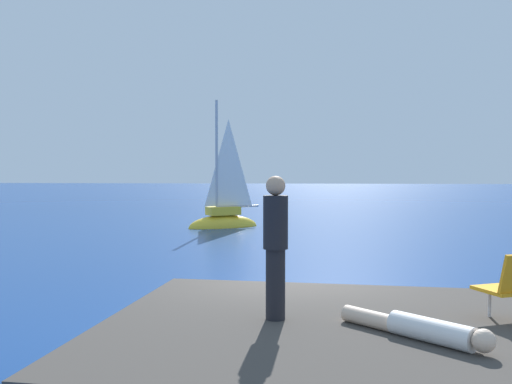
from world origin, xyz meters
TOP-DOWN VIEW (x-y plane):
  - ground_plane at (0.00, 0.00)m, footprint 160.00×160.00m
  - shore_ledge at (0.98, -2.85)m, footprint 6.63×5.16m
  - boulder_seaward at (1.86, -0.81)m, footprint 1.86×1.98m
  - boulder_inland at (2.63, -0.55)m, footprint 1.90×2.01m
  - sailboat_near at (-3.14, 16.61)m, footprint 3.27×2.49m
  - person_sunbather at (1.26, -3.35)m, footprint 1.32×1.36m
  - person_standing at (-0.20, -2.64)m, footprint 0.28×0.28m
  - beach_chair at (2.37, -2.65)m, footprint 0.67×0.74m

SIDE VIEW (x-z plane):
  - ground_plane at x=0.00m, z-range 0.00..0.00m
  - boulder_seaward at x=1.86m, z-range -0.49..0.49m
  - boulder_inland at x=2.63m, z-range -0.54..0.54m
  - sailboat_near at x=-3.14m, z-range -2.68..3.33m
  - shore_ledge at x=0.98m, z-range 0.00..0.94m
  - person_sunbather at x=1.26m, z-range 0.93..1.18m
  - beach_chair at x=2.37m, z-range 0.98..1.78m
  - person_standing at x=-0.20m, z-range 1.00..2.62m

